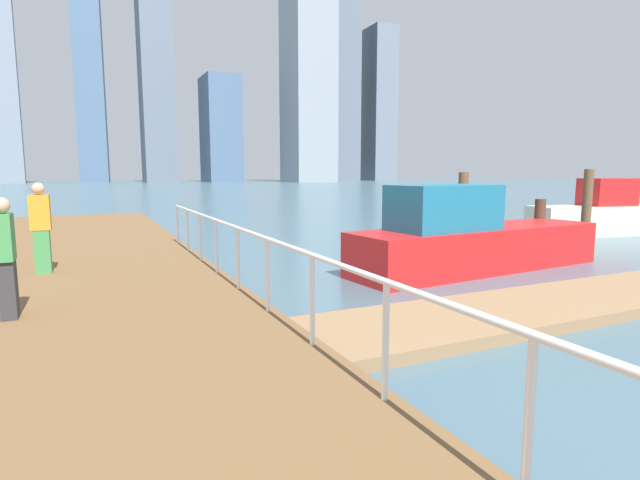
{
  "coord_description": "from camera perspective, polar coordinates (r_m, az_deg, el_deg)",
  "views": [
    {
      "loc": [
        -5.41,
        4.15,
        2.37
      ],
      "look_at": [
        -1.58,
        12.25,
        1.15
      ],
      "focal_mm": 27.66,
      "sensor_mm": 36.0,
      "label": 1
    }
  ],
  "objects": [
    {
      "name": "ground_plane",
      "position": [
        16.91,
        -6.37,
        -0.32
      ],
      "size": [
        300.0,
        300.0,
        0.0
      ],
      "primitive_type": "plane",
      "color": "#476675"
    },
    {
      "name": "floating_dock",
      "position": [
        9.51,
        25.12,
        -6.84
      ],
      "size": [
        10.54,
        2.0,
        0.18
      ],
      "primitive_type": "cube",
      "color": "#93704C",
      "rests_on": "ground_plane"
    },
    {
      "name": "boardwalk_railing",
      "position": [
        3.69,
        14.24,
        -10.47
      ],
      "size": [
        0.06,
        23.03,
        1.08
      ],
      "color": "white",
      "rests_on": "boardwalk"
    },
    {
      "name": "dock_piling_1",
      "position": [
        17.15,
        28.45,
        3.06
      ],
      "size": [
        0.28,
        0.28,
        2.48
      ],
      "primitive_type": "cylinder",
      "color": "brown",
      "rests_on": "ground_plane"
    },
    {
      "name": "dock_piling_2",
      "position": [
        15.78,
        24.02,
        1.42
      ],
      "size": [
        0.3,
        0.3,
        1.61
      ],
      "primitive_type": "cylinder",
      "color": "#473826",
      "rests_on": "ground_plane"
    },
    {
      "name": "dock_piling_4",
      "position": [
        14.85,
        16.14,
        2.93
      ],
      "size": [
        0.28,
        0.28,
        2.39
      ],
      "primitive_type": "cylinder",
      "color": "brown",
      "rests_on": "ground_plane"
    },
    {
      "name": "moored_boat_0",
      "position": [
        21.84,
        29.66,
        2.56
      ],
      "size": [
        5.7,
        2.58,
        2.16
      ],
      "color": "beige",
      "rests_on": "ground_plane"
    },
    {
      "name": "moored_boat_1",
      "position": [
        12.53,
        17.08,
        0.05
      ],
      "size": [
        7.11,
        2.33,
        2.09
      ],
      "color": "red",
      "rests_on": "ground_plane"
    },
    {
      "name": "pedestrian_1",
      "position": [
        11.03,
        -29.58,
        1.37
      ],
      "size": [
        0.37,
        0.24,
        1.78
      ],
      "color": "#3F8C4C",
      "rests_on": "boardwalk"
    },
    {
      "name": "pedestrian_2",
      "position": [
        7.83,
        -32.61,
        -1.65
      ],
      "size": [
        0.23,
        0.36,
        1.65
      ],
      "color": "#333338",
      "rests_on": "boardwalk"
    },
    {
      "name": "skyline_tower_1",
      "position": [
        137.0,
        -25.23,
        18.49
      ],
      "size": [
        7.02,
        8.63,
        59.03
      ],
      "primitive_type": "cube",
      "rotation": [
        0.0,
        0.0,
        -0.08
      ],
      "color": "slate",
      "rests_on": "ground_plane"
    },
    {
      "name": "skyline_tower_2",
      "position": [
        136.37,
        -18.67,
        22.07
      ],
      "size": [
        7.82,
        8.42,
        73.89
      ],
      "primitive_type": "cube",
      "rotation": [
        0.0,
        0.0,
        0.03
      ],
      "color": "slate",
      "rests_on": "ground_plane"
    },
    {
      "name": "skyline_tower_3",
      "position": [
        133.89,
        -11.42,
        12.38
      ],
      "size": [
        8.64,
        12.09,
        26.93
      ],
      "primitive_type": "cube",
      "rotation": [
        0.0,
        0.0,
        0.01
      ],
      "color": "slate",
      "rests_on": "ground_plane"
    },
    {
      "name": "skyline_tower_4",
      "position": [
        132.94,
        -1.38,
        19.91
      ],
      "size": [
        11.18,
        12.62,
        60.66
      ],
      "primitive_type": "cube",
      "rotation": [
        0.0,
        0.0,
        0.02
      ],
      "color": "#8C939E",
      "rests_on": "ground_plane"
    },
    {
      "name": "skyline_tower_5",
      "position": [
        158.83,
        1.72,
        21.82
      ],
      "size": [
        11.72,
        12.94,
        81.83
      ],
      "primitive_type": "cube",
      "rotation": [
        0.0,
        0.0,
        0.04
      ],
      "color": "slate",
      "rests_on": "ground_plane"
    },
    {
      "name": "skyline_tower_6",
      "position": [
        162.33,
        6.84,
        15.19
      ],
      "size": [
        8.25,
        11.02,
        46.94
      ],
      "primitive_type": "cube",
      "rotation": [
        0.0,
        0.0,
        -0.05
      ],
      "color": "slate",
      "rests_on": "ground_plane"
    }
  ]
}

